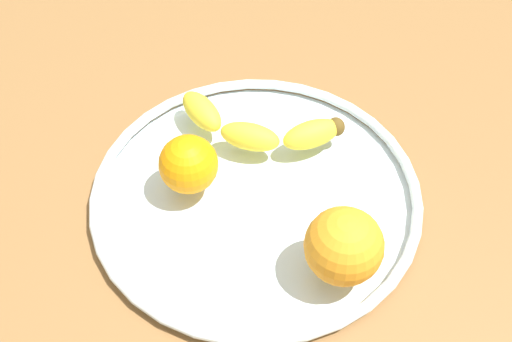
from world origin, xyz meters
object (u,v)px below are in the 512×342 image
(fruit_bowl, at_px, (256,194))
(banana, at_px, (258,127))
(orange_center, at_px, (344,246))
(orange_front_left, at_px, (188,164))

(fruit_bowl, height_order, banana, banana)
(fruit_bowl, distance_m, orange_center, 0.14)
(orange_center, distance_m, orange_front_left, 0.19)
(orange_center, relative_size, orange_front_left, 1.20)
(banana, relative_size, orange_center, 2.71)
(fruit_bowl, distance_m, banana, 0.08)
(fruit_bowl, xyz_separation_m, orange_front_left, (-0.07, -0.02, 0.04))
(orange_center, bearing_deg, fruit_bowl, 148.41)
(orange_front_left, bearing_deg, fruit_bowl, 12.77)
(orange_center, bearing_deg, orange_front_left, 163.90)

